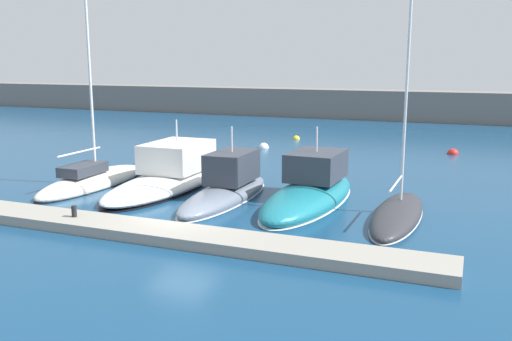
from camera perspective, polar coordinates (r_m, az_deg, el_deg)
ground_plane at (r=21.98m, az=-7.70°, el=-5.55°), size 120.00×120.00×0.00m
dock_pier at (r=20.51m, az=-10.08°, el=-6.30°), size 20.82×1.81×0.39m
breakwater_seawall at (r=62.35m, az=12.11°, el=6.68°), size 108.00×3.94×3.14m
sailboat_ivory_nearest at (r=29.61m, az=-16.47°, el=-0.96°), size 2.38×8.20×15.95m
motorboat_white_second at (r=28.66m, az=-8.70°, el=-0.36°), size 3.53×10.62×3.54m
motorboat_slate_third at (r=25.76m, az=-2.99°, el=-1.73°), size 2.29×8.31×3.61m
motorboat_teal_fourth at (r=25.22m, az=5.63°, el=-2.14°), size 3.33×9.39×3.79m
sailboat_charcoal_fifth at (r=23.31m, az=14.38°, el=-4.18°), size 1.94×7.45×15.95m
mooring_buoy_red at (r=40.28m, az=19.62°, el=1.60°), size 0.77×0.77×0.77m
mooring_buoy_yellow at (r=45.32m, az=4.17°, el=3.25°), size 0.60×0.60×0.60m
mooring_buoy_white at (r=40.67m, az=0.80°, el=2.35°), size 0.76×0.76×0.76m
dock_bollard at (r=22.52m, az=-18.24°, el=-4.01°), size 0.20×0.20×0.44m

